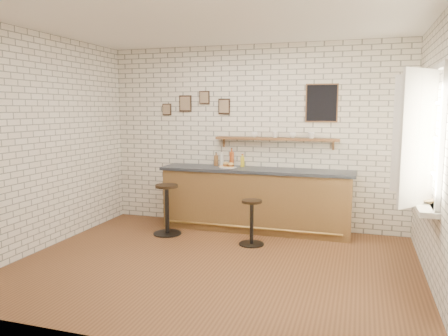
{
  "coord_description": "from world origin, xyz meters",
  "views": [
    {
      "loc": [
        1.71,
        -5.05,
        1.96
      ],
      "look_at": [
        -0.16,
        0.9,
        1.11
      ],
      "focal_mm": 35.0,
      "sensor_mm": 36.0,
      "label": 1
    }
  ],
  "objects_px": {
    "bar_counter": "(255,199)",
    "shelf_cup_c": "(293,135)",
    "ciabatta_sandwich": "(229,165)",
    "bitters_bottle_amber": "(232,159)",
    "bitters_bottle_brown": "(216,160)",
    "bar_stool_left": "(167,208)",
    "shelf_cup_d": "(311,135)",
    "book_upper": "(421,199)",
    "bar_stool_right": "(252,221)",
    "condiment_bottle_yellow": "(242,161)",
    "shelf_cup_a": "(255,135)",
    "shelf_cup_b": "(275,134)",
    "book_lower": "(421,200)",
    "sandwich_plate": "(228,167)",
    "bitters_bottle_white": "(222,160)"
  },
  "relations": [
    {
      "from": "bar_stool_left",
      "to": "shelf_cup_a",
      "type": "bearing_deg",
      "value": 35.24
    },
    {
      "from": "sandwich_plate",
      "to": "bar_stool_right",
      "type": "distance_m",
      "value": 1.17
    },
    {
      "from": "condiment_bottle_yellow",
      "to": "shelf_cup_a",
      "type": "bearing_deg",
      "value": 11.94
    },
    {
      "from": "shelf_cup_b",
      "to": "shelf_cup_c",
      "type": "bearing_deg",
      "value": -40.13
    },
    {
      "from": "bitters_bottle_brown",
      "to": "bar_stool_left",
      "type": "xyz_separation_m",
      "value": [
        -0.54,
        -0.8,
        -0.68
      ]
    },
    {
      "from": "condiment_bottle_yellow",
      "to": "shelf_cup_c",
      "type": "bearing_deg",
      "value": 2.88
    },
    {
      "from": "ciabatta_sandwich",
      "to": "shelf_cup_d",
      "type": "xyz_separation_m",
      "value": [
        1.3,
        0.2,
        0.49
      ]
    },
    {
      "from": "bar_counter",
      "to": "bar_stool_left",
      "type": "xyz_separation_m",
      "value": [
        -1.27,
        -0.64,
        -0.08
      ]
    },
    {
      "from": "bar_stool_left",
      "to": "bar_stool_right",
      "type": "height_order",
      "value": "bar_stool_left"
    },
    {
      "from": "bar_counter",
      "to": "bar_stool_left",
      "type": "relative_size",
      "value": 3.92
    },
    {
      "from": "bitters_bottle_brown",
      "to": "shelf_cup_d",
      "type": "distance_m",
      "value": 1.63
    },
    {
      "from": "sandwich_plate",
      "to": "shelf_cup_a",
      "type": "height_order",
      "value": "shelf_cup_a"
    },
    {
      "from": "bitters_bottle_brown",
      "to": "shelf_cup_b",
      "type": "xyz_separation_m",
      "value": [
        1.0,
        0.04,
        0.45
      ]
    },
    {
      "from": "ciabatta_sandwich",
      "to": "bitters_bottle_amber",
      "type": "relative_size",
      "value": 0.73
    },
    {
      "from": "bitters_bottle_amber",
      "to": "book_lower",
      "type": "height_order",
      "value": "bitters_bottle_amber"
    },
    {
      "from": "book_upper",
      "to": "shelf_cup_a",
      "type": "bearing_deg",
      "value": -178.03
    },
    {
      "from": "bar_stool_right",
      "to": "shelf_cup_b",
      "type": "distance_m",
      "value": 1.55
    },
    {
      "from": "bitters_bottle_brown",
      "to": "bitters_bottle_white",
      "type": "bearing_deg",
      "value": 0.0
    },
    {
      "from": "bitters_bottle_amber",
      "to": "shelf_cup_c",
      "type": "bearing_deg",
      "value": 2.34
    },
    {
      "from": "ciabatta_sandwich",
      "to": "bitters_bottle_brown",
      "type": "relative_size",
      "value": 0.99
    },
    {
      "from": "shelf_cup_a",
      "to": "book_lower",
      "type": "relative_size",
      "value": 0.45
    },
    {
      "from": "shelf_cup_a",
      "to": "shelf_cup_d",
      "type": "distance_m",
      "value": 0.91
    },
    {
      "from": "ciabatta_sandwich",
      "to": "bitters_bottle_amber",
      "type": "height_order",
      "value": "bitters_bottle_amber"
    },
    {
      "from": "ciabatta_sandwich",
      "to": "book_upper",
      "type": "relative_size",
      "value": 1.0
    },
    {
      "from": "bar_stool_left",
      "to": "shelf_cup_d",
      "type": "bearing_deg",
      "value": 21.83
    },
    {
      "from": "shelf_cup_c",
      "to": "book_upper",
      "type": "distance_m",
      "value": 2.48
    },
    {
      "from": "ciabatta_sandwich",
      "to": "bar_stool_right",
      "type": "relative_size",
      "value": 0.34
    },
    {
      "from": "sandwich_plate",
      "to": "book_lower",
      "type": "height_order",
      "value": "sandwich_plate"
    },
    {
      "from": "bitters_bottle_white",
      "to": "bitters_bottle_amber",
      "type": "xyz_separation_m",
      "value": [
        0.18,
        -0.0,
        0.02
      ]
    },
    {
      "from": "sandwich_plate",
      "to": "bitters_bottle_white",
      "type": "xyz_separation_m",
      "value": [
        -0.16,
        0.16,
        0.1
      ]
    },
    {
      "from": "sandwich_plate",
      "to": "shelf_cup_d",
      "type": "height_order",
      "value": "shelf_cup_d"
    },
    {
      "from": "condiment_bottle_yellow",
      "to": "shelf_cup_a",
      "type": "height_order",
      "value": "shelf_cup_a"
    },
    {
      "from": "shelf_cup_d",
      "to": "sandwich_plate",
      "type": "bearing_deg",
      "value": -161.96
    },
    {
      "from": "shelf_cup_a",
      "to": "shelf_cup_d",
      "type": "relative_size",
      "value": 1.04
    },
    {
      "from": "bar_stool_left",
      "to": "bitters_bottle_brown",
      "type": "bearing_deg",
      "value": 55.93
    },
    {
      "from": "bitters_bottle_white",
      "to": "book_lower",
      "type": "relative_size",
      "value": 1.06
    },
    {
      "from": "ciabatta_sandwich",
      "to": "book_lower",
      "type": "relative_size",
      "value": 0.94
    },
    {
      "from": "bar_stool_left",
      "to": "book_upper",
      "type": "distance_m",
      "value": 3.67
    },
    {
      "from": "bitters_bottle_amber",
      "to": "sandwich_plate",
      "type": "bearing_deg",
      "value": -95.23
    },
    {
      "from": "bitters_bottle_brown",
      "to": "bar_stool_left",
      "type": "bearing_deg",
      "value": -124.07
    },
    {
      "from": "bar_stool_left",
      "to": "book_lower",
      "type": "bearing_deg",
      "value": -13.73
    },
    {
      "from": "bar_counter",
      "to": "shelf_cup_c",
      "type": "bearing_deg",
      "value": 20.06
    },
    {
      "from": "condiment_bottle_yellow",
      "to": "bar_stool_right",
      "type": "xyz_separation_m",
      "value": [
        0.39,
        -0.93,
        -0.74
      ]
    },
    {
      "from": "bitters_bottle_white",
      "to": "bitters_bottle_amber",
      "type": "bearing_deg",
      "value": -0.0
    },
    {
      "from": "bitters_bottle_brown",
      "to": "shelf_cup_d",
      "type": "xyz_separation_m",
      "value": [
        1.57,
        0.04,
        0.45
      ]
    },
    {
      "from": "sandwich_plate",
      "to": "book_upper",
      "type": "distance_m",
      "value": 3.11
    },
    {
      "from": "book_upper",
      "to": "bar_stool_right",
      "type": "bearing_deg",
      "value": -160.8
    },
    {
      "from": "bitters_bottle_amber",
      "to": "book_lower",
      "type": "distance_m",
      "value": 3.19
    },
    {
      "from": "bar_stool_left",
      "to": "bitters_bottle_white",
      "type": "bearing_deg",
      "value": 51.4
    },
    {
      "from": "shelf_cup_c",
      "to": "book_lower",
      "type": "height_order",
      "value": "shelf_cup_c"
    }
  ]
}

